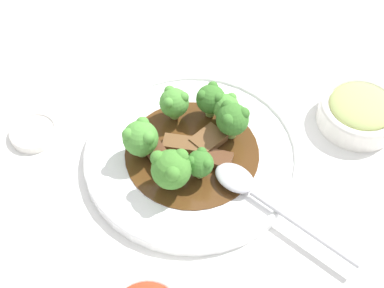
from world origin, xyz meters
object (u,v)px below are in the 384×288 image
(beef_strip_1, at_px, (214,158))
(sauce_dish, at_px, (34,132))
(broccoli_floret_0, at_px, (211,99))
(serving_spoon, at_px, (248,186))
(main_plate, at_px, (192,154))
(broccoli_floret_3, at_px, (200,163))
(broccoli_floret_4, at_px, (174,102))
(beef_strip_0, at_px, (186,145))
(broccoli_floret_5, at_px, (227,108))
(beef_strip_2, at_px, (161,160))
(beef_strip_3, at_px, (208,140))
(broccoli_floret_1, at_px, (232,119))
(broccoli_floret_6, at_px, (140,138))
(broccoli_floret_2, at_px, (171,169))
(side_bowl_appetizer, at_px, (360,111))

(beef_strip_1, distance_m, sauce_dish, 0.27)
(broccoli_floret_0, height_order, serving_spoon, broccoli_floret_0)
(main_plate, distance_m, sauce_dish, 0.23)
(broccoli_floret_3, bearing_deg, broccoli_floret_4, 150.64)
(beef_strip_0, bearing_deg, broccoli_floret_5, 79.62)
(beef_strip_2, distance_m, beef_strip_3, 0.07)
(beef_strip_2, height_order, beef_strip_3, beef_strip_2)
(beef_strip_0, xyz_separation_m, broccoli_floret_4, (-0.05, 0.03, 0.03))
(broccoli_floret_1, relative_size, sauce_dish, 0.81)
(broccoli_floret_4, relative_size, broccoli_floret_5, 1.02)
(beef_strip_1, relative_size, serving_spoon, 0.25)
(beef_strip_2, xyz_separation_m, sauce_dish, (-0.18, -0.08, -0.02))
(main_plate, relative_size, beef_strip_3, 6.50)
(broccoli_floret_5, bearing_deg, beef_strip_1, -64.14)
(broccoli_floret_3, height_order, sauce_dish, broccoli_floret_3)
(sauce_dish, bearing_deg, broccoli_floret_3, 22.56)
(broccoli_floret_4, bearing_deg, main_plate, -26.47)
(main_plate, bearing_deg, broccoli_floret_3, -34.04)
(broccoli_floret_6, bearing_deg, broccoli_floret_2, -9.16)
(side_bowl_appetizer, bearing_deg, beef_strip_0, -124.24)
(broccoli_floret_0, bearing_deg, broccoli_floret_2, -71.59)
(broccoli_floret_4, bearing_deg, beef_strip_3, -3.39)
(beef_strip_0, height_order, serving_spoon, serving_spoon)
(broccoli_floret_5, bearing_deg, broccoli_floret_1, -34.81)
(beef_strip_1, relative_size, beef_strip_3, 1.17)
(main_plate, relative_size, beef_strip_2, 4.32)
(broccoli_floret_0, height_order, broccoli_floret_4, broccoli_floret_0)
(beef_strip_3, xyz_separation_m, broccoli_floret_6, (-0.06, -0.08, 0.03))
(side_bowl_appetizer, bearing_deg, broccoli_floret_1, -125.92)
(beef_strip_1, bearing_deg, broccoli_floret_0, 134.31)
(broccoli_floret_1, bearing_deg, broccoli_floret_4, -161.83)
(main_plate, distance_m, beef_strip_1, 0.04)
(beef_strip_1, relative_size, broccoli_floret_6, 0.96)
(broccoli_floret_6, xyz_separation_m, serving_spoon, (0.15, 0.05, -0.03))
(side_bowl_appetizer, bearing_deg, main_plate, -122.44)
(broccoli_floret_1, height_order, broccoli_floret_4, broccoli_floret_1)
(beef_strip_2, height_order, broccoli_floret_1, broccoli_floret_1)
(broccoli_floret_6, height_order, side_bowl_appetizer, broccoli_floret_6)
(serving_spoon, relative_size, side_bowl_appetizer, 1.82)
(beef_strip_2, xyz_separation_m, broccoli_floret_3, (0.05, 0.02, 0.02))
(broccoli_floret_3, bearing_deg, sauce_dish, -157.44)
(beef_strip_0, bearing_deg, broccoli_floret_0, 101.71)
(broccoli_floret_2, xyz_separation_m, broccoli_floret_3, (0.02, 0.04, -0.01))
(beef_strip_1, bearing_deg, broccoli_floret_2, -103.55)
(main_plate, bearing_deg, broccoli_floret_4, 153.53)
(broccoli_floret_3, xyz_separation_m, side_bowl_appetizer, (0.10, 0.24, -0.02))
(beef_strip_2, xyz_separation_m, broccoli_floret_5, (0.02, 0.11, 0.02))
(beef_strip_0, bearing_deg, beef_strip_1, 11.79)
(beef_strip_2, height_order, broccoli_floret_3, broccoli_floret_3)
(beef_strip_1, xyz_separation_m, sauce_dish, (-0.23, -0.13, -0.02))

